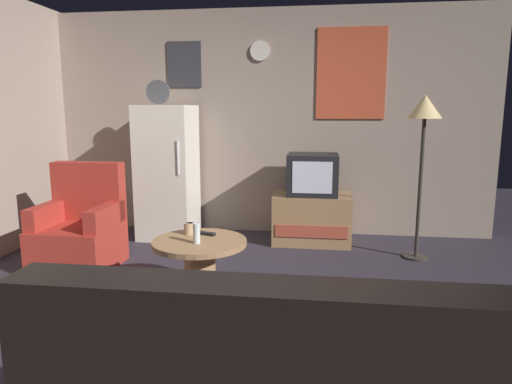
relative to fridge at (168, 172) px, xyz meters
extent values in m
plane|color=#2D2833|center=(1.08, -2.02, -0.75)|extent=(12.00, 12.00, 0.00)
cube|color=gray|center=(1.08, 0.43, 0.54)|extent=(5.20, 0.10, 2.58)
cube|color=#C64C2D|center=(2.04, 0.37, 1.09)|extent=(0.76, 0.02, 1.00)
cube|color=#333338|center=(0.12, 0.37, 1.22)|extent=(0.40, 0.02, 0.52)
cylinder|color=silver|center=(1.01, 0.37, 1.35)|extent=(0.22, 0.03, 0.22)
cube|color=silver|center=(0.00, 0.00, 0.00)|extent=(0.60, 0.60, 1.50)
cylinder|color=silver|center=(0.22, -0.30, 0.20)|extent=(0.02, 0.02, 0.36)
cylinder|color=#4C4C51|center=(-0.05, -0.08, 0.89)|extent=(0.26, 0.04, 0.26)
cube|color=#9E754C|center=(1.64, -0.03, -0.48)|extent=(0.84, 0.52, 0.54)
cube|color=#AD4733|center=(1.64, -0.30, -0.56)|extent=(0.76, 0.01, 0.13)
cube|color=black|center=(1.64, -0.03, 0.01)|extent=(0.54, 0.50, 0.44)
cube|color=silver|center=(1.64, -0.28, 0.01)|extent=(0.41, 0.01, 0.33)
cylinder|color=#332D28|center=(2.68, -0.44, -0.74)|extent=(0.24, 0.24, 0.02)
cylinder|color=#332D28|center=(2.68, -0.44, -0.05)|extent=(0.04, 0.04, 1.40)
cone|color=#F2D18C|center=(2.68, -0.44, 0.73)|extent=(0.32, 0.32, 0.22)
cylinder|color=#9E754C|center=(0.81, -1.72, -0.73)|extent=(0.72, 0.72, 0.04)
cylinder|color=#9E754C|center=(0.81, -1.72, -0.52)|extent=(0.24, 0.24, 0.44)
cylinder|color=#9E754C|center=(0.81, -1.72, -0.30)|extent=(0.72, 0.72, 0.04)
cylinder|color=silver|center=(0.82, -1.80, -0.20)|extent=(0.05, 0.05, 0.15)
cylinder|color=silver|center=(0.70, -1.54, -0.23)|extent=(0.08, 0.08, 0.09)
cylinder|color=tan|center=(0.69, -1.57, -0.23)|extent=(0.08, 0.08, 0.09)
cube|color=black|center=(0.83, -1.57, -0.27)|extent=(0.16, 0.09, 0.02)
cube|color=#A52D23|center=(-0.49, -1.17, -0.55)|extent=(0.68, 0.68, 0.40)
cube|color=#A52D23|center=(-0.49, -0.91, -0.07)|extent=(0.68, 0.16, 0.56)
cube|color=#A52D23|center=(-0.77, -1.17, -0.25)|extent=(0.12, 0.60, 0.20)
cube|color=#A52D23|center=(-0.21, -1.17, -0.25)|extent=(0.12, 0.60, 0.20)
cube|color=black|center=(1.55, -3.66, -0.09)|extent=(1.70, 0.20, 0.52)
camera|label=1|loc=(1.70, -5.00, 0.70)|focal=32.29mm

